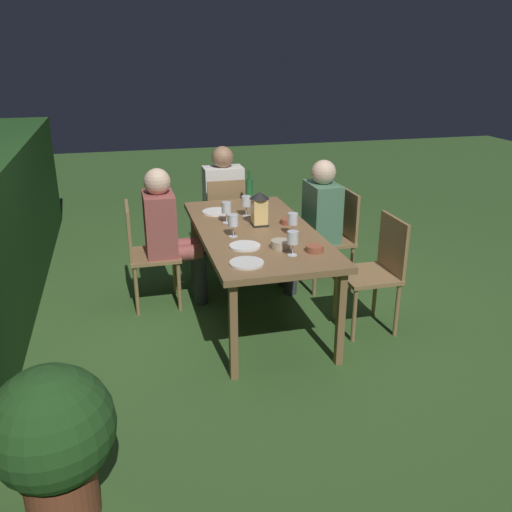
# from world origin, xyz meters

# --- Properties ---
(ground_plane) EXTENTS (16.00, 16.00, 0.00)m
(ground_plane) POSITION_xyz_m (0.00, 0.00, 0.00)
(ground_plane) COLOR #385B28
(dining_table) EXTENTS (1.83, 0.87, 0.73)m
(dining_table) POSITION_xyz_m (0.00, 0.00, 0.67)
(dining_table) COLOR olive
(dining_table) RESTS_ON ground
(chair_side_right_b) EXTENTS (0.42, 0.40, 0.87)m
(chair_side_right_b) POSITION_xyz_m (0.41, 0.83, 0.49)
(chair_side_right_b) COLOR #937047
(chair_side_right_b) RESTS_ON ground
(person_in_rust) EXTENTS (0.38, 0.47, 1.15)m
(person_in_rust) POSITION_xyz_m (0.41, 0.63, 0.64)
(person_in_rust) COLOR #9E4C47
(person_in_rust) RESTS_ON ground
(chair_side_left_b) EXTENTS (0.42, 0.40, 0.87)m
(chair_side_left_b) POSITION_xyz_m (0.41, -0.83, 0.49)
(chair_side_left_b) COLOR #937047
(chair_side_left_b) RESTS_ON ground
(person_in_green) EXTENTS (0.38, 0.47, 1.15)m
(person_in_green) POSITION_xyz_m (0.41, -0.63, 0.64)
(person_in_green) COLOR #4C7A5B
(person_in_green) RESTS_ON ground
(chair_side_left_a) EXTENTS (0.42, 0.40, 0.87)m
(chair_side_left_a) POSITION_xyz_m (-0.41, -0.83, 0.49)
(chair_side_left_a) COLOR #937047
(chair_side_left_a) RESTS_ON ground
(chair_head_far) EXTENTS (0.40, 0.42, 0.87)m
(chair_head_far) POSITION_xyz_m (1.16, 0.00, 0.49)
(chair_head_far) COLOR #937047
(chair_head_far) RESTS_ON ground
(person_in_cream) EXTENTS (0.48, 0.38, 1.15)m
(person_in_cream) POSITION_xyz_m (1.36, 0.00, 0.64)
(person_in_cream) COLOR white
(person_in_cream) RESTS_ON ground
(lantern_centerpiece) EXTENTS (0.15, 0.15, 0.27)m
(lantern_centerpiece) POSITION_xyz_m (0.10, -0.05, 0.87)
(lantern_centerpiece) COLOR black
(lantern_centerpiece) RESTS_ON dining_table
(green_bottle_on_table) EXTENTS (0.07, 0.07, 0.29)m
(green_bottle_on_table) POSITION_xyz_m (0.80, -0.14, 0.83)
(green_bottle_on_table) COLOR #1E5B2D
(green_bottle_on_table) RESTS_ON dining_table
(wine_glass_a) EXTENTS (0.08, 0.08, 0.17)m
(wine_glass_a) POSITION_xyz_m (0.22, 0.18, 0.84)
(wine_glass_a) COLOR silver
(wine_glass_a) RESTS_ON dining_table
(wine_glass_b) EXTENTS (0.08, 0.08, 0.17)m
(wine_glass_b) POSITION_xyz_m (-0.60, -0.10, 0.84)
(wine_glass_b) COLOR silver
(wine_glass_b) RESTS_ON dining_table
(wine_glass_c) EXTENTS (0.08, 0.08, 0.17)m
(wine_glass_c) POSITION_xyz_m (-0.20, -0.23, 0.84)
(wine_glass_c) COLOR silver
(wine_glass_c) RESTS_ON dining_table
(wine_glass_d) EXTENTS (0.08, 0.08, 0.17)m
(wine_glass_d) POSITION_xyz_m (0.37, -0.01, 0.84)
(wine_glass_d) COLOR silver
(wine_glass_d) RESTS_ON dining_table
(wine_glass_e) EXTENTS (0.08, 0.08, 0.17)m
(wine_glass_e) POSITION_xyz_m (-0.12, 0.20, 0.84)
(wine_glass_e) COLOR silver
(wine_glass_e) RESTS_ON dining_table
(plate_a) EXTENTS (0.22, 0.22, 0.01)m
(plate_a) POSITION_xyz_m (-0.68, 0.24, 0.73)
(plate_a) COLOR white
(plate_a) RESTS_ON dining_table
(plate_b) EXTENTS (0.24, 0.24, 0.01)m
(plate_b) POSITION_xyz_m (0.52, 0.21, 0.73)
(plate_b) COLOR white
(plate_b) RESTS_ON dining_table
(plate_c) EXTENTS (0.22, 0.22, 0.01)m
(plate_c) POSITION_xyz_m (-0.36, 0.17, 0.73)
(plate_c) COLOR white
(plate_c) RESTS_ON dining_table
(bowl_olives) EXTENTS (0.12, 0.12, 0.04)m
(bowl_olives) POSITION_xyz_m (-0.57, -0.27, 0.75)
(bowl_olives) COLOR #9E5138
(bowl_olives) RESTS_ON dining_table
(bowl_bread) EXTENTS (0.13, 0.13, 0.06)m
(bowl_bread) POSITION_xyz_m (-0.45, -0.06, 0.76)
(bowl_bread) COLOR #BCAD8E
(bowl_bread) RESTS_ON dining_table
(bowl_salad) EXTENTS (0.13, 0.13, 0.04)m
(bowl_salad) POSITION_xyz_m (0.08, -0.29, 0.75)
(bowl_salad) COLOR #9E5138
(bowl_salad) RESTS_ON dining_table
(side_table) EXTENTS (0.54, 0.54, 0.63)m
(side_table) POSITION_xyz_m (0.93, 2.01, 0.42)
(side_table) COLOR #9E7A51
(side_table) RESTS_ON ground
(potted_plant_by_hedge) EXTENTS (0.55, 0.55, 0.77)m
(potted_plant_by_hedge) POSITION_xyz_m (-1.74, 1.36, 0.44)
(potted_plant_by_hedge) COLOR brown
(potted_plant_by_hedge) RESTS_ON ground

